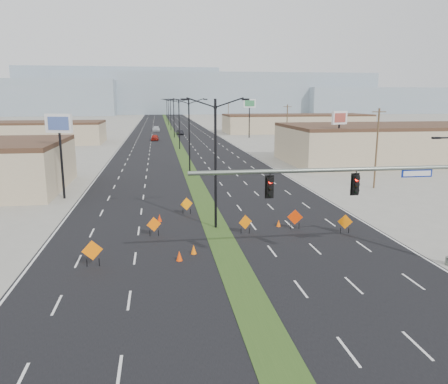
{
  "coord_description": "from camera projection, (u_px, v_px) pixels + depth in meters",
  "views": [
    {
      "loc": [
        -4.3,
        -20.88,
        9.96
      ],
      "look_at": [
        0.43,
        10.5,
        3.2
      ],
      "focal_mm": 35.0,
      "sensor_mm": 36.0,
      "label": 1
    }
  ],
  "objects": [
    {
      "name": "road_surface",
      "position": [
        174.0,
        136.0,
        119.61
      ],
      "size": [
        25.0,
        400.0,
        0.02
      ],
      "primitive_type": "cube",
      "color": "black",
      "rests_on": "ground"
    },
    {
      "name": "streetlight_5",
      "position": [
        168.0,
        111.0,
        168.77
      ],
      "size": [
        5.15,
        0.24,
        10.02
      ],
      "color": "black",
      "rests_on": "ground"
    },
    {
      "name": "cone_0",
      "position": [
        179.0,
        256.0,
        27.37
      ],
      "size": [
        0.5,
        0.5,
        0.66
      ],
      "primitive_type": "cone",
      "rotation": [
        0.0,
        0.0,
        -0.29
      ],
      "color": "#F34105",
      "rests_on": "ground"
    },
    {
      "name": "construction_sign_3",
      "position": [
        245.0,
        223.0,
        32.81
      ],
      "size": [
        1.06,
        0.37,
        1.46
      ],
      "rotation": [
        0.0,
        0.0,
        0.31
      ],
      "color": "orange",
      "rests_on": "ground"
    },
    {
      "name": "median_strip",
      "position": [
        174.0,
        136.0,
        119.61
      ],
      "size": [
        2.0,
        400.0,
        0.04
      ],
      "primitive_type": "cube",
      "color": "#2A4719",
      "rests_on": "ground"
    },
    {
      "name": "car_left",
      "position": [
        155.0,
        138.0,
        107.39
      ],
      "size": [
        1.95,
        4.39,
        1.47
      ],
      "primitive_type": "imported",
      "rotation": [
        0.0,
        0.0,
        -0.05
      ],
      "color": "maroon",
      "rests_on": "ground"
    },
    {
      "name": "utility_pole_3",
      "position": [
        228.0,
        115.0,
        150.57
      ],
      "size": [
        1.6,
        0.2,
        9.0
      ],
      "color": "#4C3823",
      "rests_on": "ground"
    },
    {
      "name": "streetlight_4",
      "position": [
        171.0,
        114.0,
        141.69
      ],
      "size": [
        5.15,
        0.24,
        10.02
      ],
      "color": "black",
      "rests_on": "ground"
    },
    {
      "name": "mesa_backdrop",
      "position": [
        122.0,
        91.0,
        324.67
      ],
      "size": [
        140.0,
        50.0,
        32.0
      ],
      "primitive_type": "cube",
      "color": "#889CA8",
      "rests_on": "ground"
    },
    {
      "name": "pole_sign_east_near",
      "position": [
        339.0,
        123.0,
        60.59
      ],
      "size": [
        2.62,
        1.46,
        8.37
      ],
      "rotation": [
        0.0,
        0.0,
        0.43
      ],
      "color": "black",
      "rests_on": "ground"
    },
    {
      "name": "streetlight_3",
      "position": [
        174.0,
        117.0,
        114.61
      ],
      "size": [
        5.15,
        0.24,
        10.02
      ],
      "color": "black",
      "rests_on": "ground"
    },
    {
      "name": "ground",
      "position": [
        246.0,
        293.0,
        22.9
      ],
      "size": [
        600.0,
        600.0,
        0.0
      ],
      "primitive_type": "plane",
      "color": "gray",
      "rests_on": "ground"
    },
    {
      "name": "streetlight_0",
      "position": [
        215.0,
        160.0,
        33.38
      ],
      "size": [
        5.15,
        0.24,
        10.02
      ],
      "color": "black",
      "rests_on": "ground"
    },
    {
      "name": "building_se_far",
      "position": [
        296.0,
        124.0,
        134.31
      ],
      "size": [
        44.0,
        16.0,
        5.0
      ],
      "primitive_type": "cube",
      "color": "tan",
      "rests_on": "ground"
    },
    {
      "name": "streetlight_1",
      "position": [
        189.0,
        133.0,
        60.46
      ],
      "size": [
        5.15,
        0.24,
        10.02
      ],
      "color": "black",
      "rests_on": "ground"
    },
    {
      "name": "car_far",
      "position": [
        156.0,
        129.0,
        137.46
      ],
      "size": [
        2.26,
        5.46,
        1.58
      ],
      "primitive_type": "imported",
      "rotation": [
        0.0,
        0.0,
        0.01
      ],
      "color": "silver",
      "rests_on": "ground"
    },
    {
      "name": "construction_sign_1",
      "position": [
        154.0,
        225.0,
        32.24
      ],
      "size": [
        1.05,
        0.38,
        1.46
      ],
      "rotation": [
        0.0,
        0.0,
        0.32
      ],
      "color": "#FC6805",
      "rests_on": "ground"
    },
    {
      "name": "building_se_near",
      "position": [
        396.0,
        145.0,
        70.81
      ],
      "size": [
        36.0,
        18.0,
        5.5
      ],
      "primitive_type": "cube",
      "color": "tan",
      "rests_on": "ground"
    },
    {
      "name": "streetlight_6",
      "position": [
        167.0,
        110.0,
        195.85
      ],
      "size": [
        5.15,
        0.24,
        10.02
      ],
      "color": "black",
      "rests_on": "ground"
    },
    {
      "name": "construction_sign_0",
      "position": [
        92.0,
        251.0,
        26.3
      ],
      "size": [
        1.22,
        0.37,
        1.66
      ],
      "rotation": [
        0.0,
        0.0,
        0.27
      ],
      "color": "orange",
      "rests_on": "ground"
    },
    {
      "name": "building_sw_far",
      "position": [
        36.0,
        134.0,
        99.96
      ],
      "size": [
        30.0,
        14.0,
        4.5
      ],
      "primitive_type": "cube",
      "color": "tan",
      "rests_on": "ground"
    },
    {
      "name": "mesa_east",
      "position": [
        404.0,
        101.0,
        327.77
      ],
      "size": [
        160.0,
        50.0,
        18.0
      ],
      "primitive_type": "cube",
      "color": "#889CA8",
      "rests_on": "ground"
    },
    {
      "name": "cone_1",
      "position": [
        194.0,
        250.0,
        28.57
      ],
      "size": [
        0.38,
        0.38,
        0.63
      ],
      "primitive_type": "cone",
      "rotation": [
        0.0,
        0.0,
        -0.02
      ],
      "color": "#FF6D05",
      "rests_on": "ground"
    },
    {
      "name": "construction_sign_4",
      "position": [
        345.0,
        222.0,
        32.88
      ],
      "size": [
        1.08,
        0.33,
        1.48
      ],
      "rotation": [
        0.0,
        0.0,
        -0.26
      ],
      "color": "#D96604",
      "rests_on": "ground"
    },
    {
      "name": "cone_3",
      "position": [
        159.0,
        218.0,
        36.15
      ],
      "size": [
        0.41,
        0.41,
        0.65
      ],
      "primitive_type": "cone",
      "rotation": [
        0.0,
        0.0,
        0.05
      ],
      "color": "red",
      "rests_on": "ground"
    },
    {
      "name": "utility_pole_0",
      "position": [
        377.0,
        147.0,
        49.02
      ],
      "size": [
        1.6,
        0.2,
        9.0
      ],
      "color": "#4C3823",
      "rests_on": "ground"
    },
    {
      "name": "cone_2",
      "position": [
        279.0,
        223.0,
        34.75
      ],
      "size": [
        0.41,
        0.41,
        0.57
      ],
      "primitive_type": "cone",
      "rotation": [
        0.0,
        0.0,
        -0.22
      ],
      "color": "#FF5B05",
      "rests_on": "ground"
    },
    {
      "name": "pole_sign_east_far",
      "position": [
        250.0,
        106.0,
        113.45
      ],
      "size": [
        3.28,
        0.7,
        10.01
      ],
      "rotation": [
        0.0,
        0.0,
        0.1
      ],
      "color": "black",
      "rests_on": "ground"
    },
    {
      "name": "signal_mast",
      "position": [
        386.0,
        191.0,
        25.08
      ],
      "size": [
        16.3,
        0.6,
        8.0
      ],
      "color": "slate",
      "rests_on": "ground"
    },
    {
      "name": "utility_pole_1",
      "position": [
        287.0,
        128.0,
        82.87
      ],
      "size": [
        1.6,
        0.2,
        9.0
      ],
      "color": "#4C3823",
      "rests_on": "ground"
    },
    {
      "name": "utility_pole_2",
      "position": [
        249.0,
        119.0,
        116.72
      ],
      "size": [
        1.6,
        0.2,
        9.0
      ],
      "color": "#4C3823",
      "rests_on": "ground"
    },
    {
      "name": "construction_sign_5",
      "position": [
        295.0,
        218.0,
        33.89
      ],
      "size": [
        1.17,
        0.33,
        1.59
      ],
      "rotation": [
        0.0,
        0.0,
        -0.25
      ],
      "color": "red",
      "rests_on": "ground"
    },
    {
      "name": "pole_sign_west",
      "position": [
        59.0,
        130.0,
        43.33
      ],
      "size": [
        2.75,
        1.23,
        8.56
      ],
      "rotation": [
        0.0,
        0.0,
        -0.33
      ],
      "color": "black",
      "rests_on": "ground"
    },
    {
      "name": "streetlight_2",
      "position": [
        179.0,
        122.0,
        87.54
      ],
      "size": [
        5.15,
        0.24,
        10.02
      ],
      "color": "black",
      "rests_on": "ground"
    },
    {
      "name": "car_mid",
      "position": [
        180.0,
        132.0,
        125.08
      ],
      "size": [
        1.95,
        4.39,
        1.4
      ],
      "primitive_type": "imported",
      "rotation": [
        0.0,
        0.0,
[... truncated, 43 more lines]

